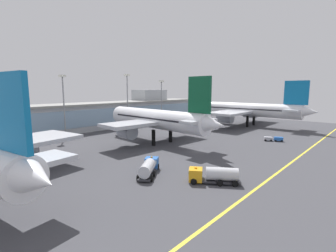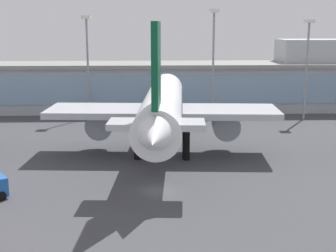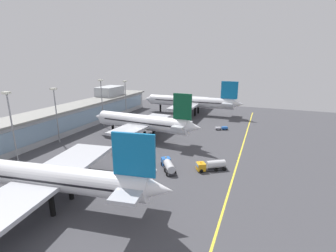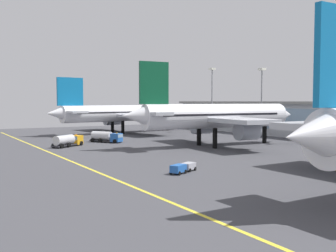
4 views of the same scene
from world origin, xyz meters
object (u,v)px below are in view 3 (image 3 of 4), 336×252
Objects in this scene: airliner_near_right at (143,122)px; apron_light_mast_centre at (125,93)px; service_truck_far at (222,128)px; airliner_near_left at (46,178)px; apron_light_mast_far_east at (102,96)px; airliner_far_right at (191,102)px; fuel_tanker_truck at (168,165)px; apron_light_mast_east at (11,118)px; baggage_tug_near at (210,165)px; apron_light_mast_west at (56,107)px.

apron_light_mast_centre is at bearing -45.64° from airliner_near_right.
airliner_near_right is 8.61× the size of service_truck_far.
airliner_near_left is 2.54× the size of apron_light_mast_far_east.
airliner_far_right reaches higher than airliner_near_left.
airliner_near_left reaches higher than fuel_tanker_truck.
airliner_near_left is 2.53× the size of apron_light_mast_east.
apron_light_mast_far_east is at bearing -59.19° from baggage_tug_near.
airliner_far_right is 38.29m from apron_light_mast_centre.
apron_light_mast_far_east is at bearing 168.99° from service_truck_far.
apron_light_mast_centre reaches higher than baggage_tug_near.
apron_light_mast_east reaches higher than airliner_near_left.
apron_light_mast_east reaches higher than service_truck_far.
baggage_tug_near is at bearing -130.11° from apron_light_mast_centre.
apron_light_mast_centre is at bearing 0.15° from apron_light_mast_east.
service_truck_far is (75.11, -25.65, -5.91)m from airliner_near_left.
airliner_near_left is 101.98m from airliner_far_right.
apron_light_mast_centre is 0.91× the size of apron_light_mast_east.
fuel_tanker_truck is 12.50m from baggage_tug_near.
apron_light_mast_far_east is at bearing 176.08° from apron_light_mast_centre.
airliner_near_right is at bearing 85.16° from airliner_far_right.
fuel_tanker_truck is at bearing -125.42° from service_truck_far.
baggage_tug_near is at bearing -142.11° from airliner_near_left.
airliner_far_right reaches higher than airliner_near_right.
apron_light_mast_far_east is (25.93, -2.08, 0.71)m from apron_light_mast_west.
fuel_tanker_truck is 48.87m from service_truck_far.
service_truck_far is at bearing -53.90° from apron_light_mast_west.
service_truck_far is at bearing -40.50° from apron_light_mast_east.
apron_light_mast_centre is at bearing -3.92° from apron_light_mast_far_east.
apron_light_mast_east is at bearing 71.13° from airliner_far_right.
baggage_tug_near reaches higher than service_truck_far.
baggage_tug_near is 61.05m from apron_light_mast_east.
airliner_near_left is at bearing 95.58° from airliner_near_right.
apron_light_mast_centre is (-22.80, 30.08, 6.44)m from airliner_far_right.
airliner_far_right is 75.95m from apron_light_mast_west.
apron_light_mast_east reaches higher than fuel_tanker_truck.
fuel_tanker_truck is (26.83, -18.12, -5.19)m from airliner_near_left.
airliner_near_right is 2.30× the size of apron_light_mast_west.
airliner_near_left is at bearing 111.43° from fuel_tanker_truck.
service_truck_far is at bearing -43.40° from fuel_tanker_truck.
apron_light_mast_west is at bearing 9.79° from apron_light_mast_east.
apron_light_mast_west is 0.94× the size of apron_light_mast_far_east.
baggage_tug_near is 75.62m from apron_light_mast_centre.
apron_light_mast_centre is at bearing 149.08° from service_truck_far.
baggage_tug_near is at bearing -104.78° from fuel_tanker_truck.
fuel_tanker_truck is 0.43× the size of apron_light_mast_centre.
baggage_tug_near is at bearing 154.24° from airliner_near_right.
apron_light_mast_far_east reaches higher than service_truck_far.
fuel_tanker_truck is at bearing -13.03° from baggage_tug_near.
service_truck_far is at bearing -94.36° from apron_light_mast_centre.
apron_light_mast_east is at bearing -34.66° from airliner_near_left.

